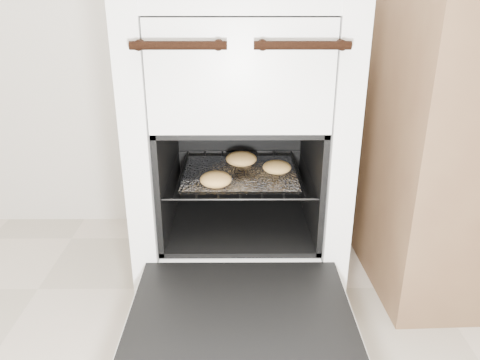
# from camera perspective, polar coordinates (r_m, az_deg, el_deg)

# --- Properties ---
(stove) EXTENTS (0.61, 0.68, 0.94)m
(stove) POSITION_cam_1_polar(r_m,az_deg,el_deg) (1.52, -0.03, 3.91)
(stove) COLOR white
(stove) RESTS_ON ground
(oven_door) EXTENTS (0.55, 0.43, 0.04)m
(oven_door) POSITION_cam_1_polar(r_m,az_deg,el_deg) (1.18, 0.10, -16.13)
(oven_door) COLOR black
(oven_door) RESTS_ON stove
(oven_rack) EXTENTS (0.45, 0.43, 0.01)m
(oven_rack) POSITION_cam_1_polar(r_m,az_deg,el_deg) (1.48, -0.02, 0.90)
(oven_rack) COLOR black
(oven_rack) RESTS_ON stove
(foil_sheet) EXTENTS (0.35, 0.31, 0.01)m
(foil_sheet) POSITION_cam_1_polar(r_m,az_deg,el_deg) (1.46, -0.01, 0.83)
(foil_sheet) COLOR silver
(foil_sheet) RESTS_ON oven_rack
(baked_rolls) EXTENTS (0.29, 0.29, 0.04)m
(baked_rolls) POSITION_cam_1_polar(r_m,az_deg,el_deg) (1.43, 0.38, 1.56)
(baked_rolls) COLOR tan
(baked_rolls) RESTS_ON foil_sheet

